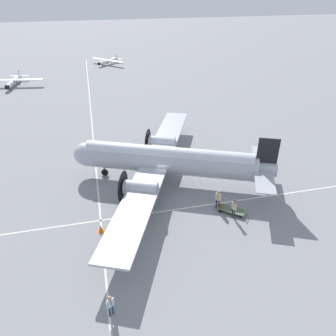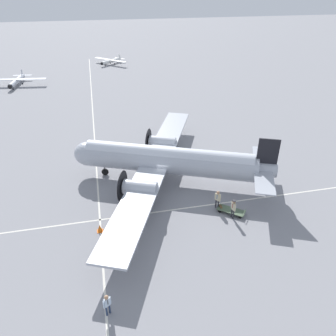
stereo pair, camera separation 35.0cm
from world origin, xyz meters
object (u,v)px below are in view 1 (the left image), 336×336
at_px(baggage_cart, 232,210).
at_px(light_aircraft_taxiing, 108,61).
at_px(crew_foreground, 110,304).
at_px(airliner_main, 164,160).
at_px(traffic_cone, 101,229).
at_px(suitcase_near_door, 221,207).
at_px(passenger_boarding, 234,206).
at_px(light_aircraft_distant, 13,81).
at_px(ramp_agent, 218,197).

bearing_deg(baggage_cart, light_aircraft_taxiing, -44.39).
bearing_deg(crew_foreground, airliner_main, -146.58).
bearing_deg(traffic_cone, airliner_main, 133.25).
bearing_deg(baggage_cart, traffic_cone, 39.19).
height_order(crew_foreground, traffic_cone, crew_foreground).
xyz_separation_m(suitcase_near_door, traffic_cone, (0.51, -10.37, 0.06)).
relative_size(passenger_boarding, light_aircraft_distant, 0.16).
distance_m(passenger_boarding, baggage_cart, 1.04).
bearing_deg(passenger_boarding, ramp_agent, 16.27).
relative_size(baggage_cart, light_aircraft_distant, 0.22).
bearing_deg(traffic_cone, crew_foreground, 1.38).
distance_m(ramp_agent, traffic_cone, 10.23).
bearing_deg(suitcase_near_door, baggage_cart, 51.34).
bearing_deg(baggage_cart, suitcase_near_door, 1.00).
height_order(crew_foreground, passenger_boarding, passenger_boarding).
relative_size(baggage_cart, traffic_cone, 3.75).
bearing_deg(passenger_boarding, suitcase_near_door, 15.03).
height_order(crew_foreground, light_aircraft_distant, light_aircraft_distant).
distance_m(light_aircraft_distant, light_aircraft_taxiing, 23.11).
height_order(light_aircraft_distant, traffic_cone, light_aircraft_distant).
relative_size(crew_foreground, traffic_cone, 2.54).
distance_m(baggage_cart, light_aircraft_distant, 51.60).
height_order(baggage_cart, traffic_cone, traffic_cone).
bearing_deg(ramp_agent, baggage_cart, -166.52).
height_order(crew_foreground, suitcase_near_door, crew_foreground).
distance_m(baggage_cart, traffic_cone, 11.13).
xyz_separation_m(suitcase_near_door, light_aircraft_distant, (-44.71, -23.92, 0.62)).
xyz_separation_m(light_aircraft_taxiing, traffic_cone, (59.06, -4.96, -0.48)).
xyz_separation_m(light_aircraft_distant, traffic_cone, (45.22, 13.55, -0.56)).
relative_size(passenger_boarding, ramp_agent, 1.00).
height_order(ramp_agent, traffic_cone, ramp_agent).
height_order(passenger_boarding, baggage_cart, passenger_boarding).
xyz_separation_m(suitcase_near_door, light_aircraft_taxiing, (-58.55, -5.41, 0.54)).
bearing_deg(ramp_agent, traffic_cone, 62.41).
distance_m(crew_foreground, light_aircraft_distant, 54.67).
height_order(light_aircraft_taxiing, traffic_cone, light_aircraft_taxiing).
bearing_deg(ramp_agent, suitcase_near_door, -179.89).
height_order(airliner_main, light_aircraft_taxiing, airliner_main).
bearing_deg(airliner_main, traffic_cone, 66.97).
distance_m(ramp_agent, light_aircraft_taxiing, 58.45).
relative_size(ramp_agent, suitcase_near_door, 3.47).
xyz_separation_m(airliner_main, suitcase_near_door, (5.68, 3.79, -2.18)).
relative_size(suitcase_near_door, baggage_cart, 0.22).
xyz_separation_m(passenger_boarding, baggage_cart, (-0.59, 0.14, -0.85)).
relative_size(airliner_main, light_aircraft_taxiing, 3.57).
bearing_deg(airliner_main, baggage_cart, 149.61).
xyz_separation_m(passenger_boarding, traffic_cone, (-0.68, -10.98, -0.83)).
bearing_deg(light_aircraft_distant, suitcase_near_door, 36.15).
xyz_separation_m(airliner_main, baggage_cart, (6.28, 4.55, -2.14)).
distance_m(passenger_boarding, suitcase_near_door, 1.60).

